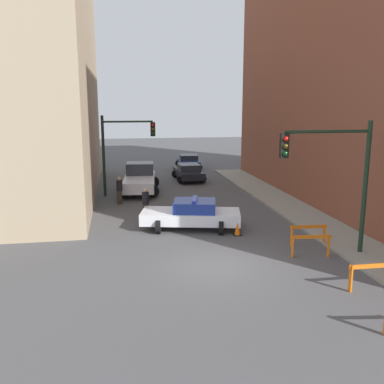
# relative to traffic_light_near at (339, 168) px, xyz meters

# --- Properties ---
(ground_plane) EXTENTS (120.00, 120.00, 0.00)m
(ground_plane) POSITION_rel_traffic_light_near_xyz_m (-4.73, -0.16, -3.53)
(ground_plane) COLOR #4C4C4F
(sidewalk_right) EXTENTS (2.40, 44.00, 0.12)m
(sidewalk_right) POSITION_rel_traffic_light_near_xyz_m (1.47, -0.16, -3.47)
(sidewalk_right) COLOR gray
(sidewalk_right) RESTS_ON ground_plane
(traffic_light_near) EXTENTS (3.64, 0.35, 5.20)m
(traffic_light_near) POSITION_rel_traffic_light_near_xyz_m (0.00, 0.00, 0.00)
(traffic_light_near) COLOR black
(traffic_light_near) RESTS_ON sidewalk_right
(traffic_light_far) EXTENTS (3.44, 0.35, 5.20)m
(traffic_light_far) POSITION_rel_traffic_light_near_xyz_m (-8.03, 13.07, -0.13)
(traffic_light_far) COLOR black
(traffic_light_far) RESTS_ON ground_plane
(police_car) EXTENTS (5.00, 3.01, 1.52)m
(police_car) POSITION_rel_traffic_light_near_xyz_m (-4.86, 4.71, -2.81)
(police_car) COLOR white
(police_car) RESTS_ON ground_plane
(white_truck) EXTENTS (2.99, 5.57, 1.90)m
(white_truck) POSITION_rel_traffic_light_near_xyz_m (-6.81, 14.02, -2.62)
(white_truck) COLOR silver
(white_truck) RESTS_ON ground_plane
(parked_car_near) EXTENTS (2.33, 4.33, 1.31)m
(parked_car_near) POSITION_rel_traffic_light_near_xyz_m (-2.78, 17.80, -2.86)
(parked_car_near) COLOR black
(parked_car_near) RESTS_ON ground_plane
(parked_car_mid) EXTENTS (2.50, 4.43, 1.31)m
(parked_car_mid) POSITION_rel_traffic_light_near_xyz_m (-1.76, 23.91, -2.86)
(parked_car_mid) COLOR navy
(parked_car_mid) RESTS_ON ground_plane
(pedestrian_crossing) EXTENTS (0.39, 0.39, 1.66)m
(pedestrian_crossing) POSITION_rel_traffic_light_near_xyz_m (-6.91, 6.87, -2.67)
(pedestrian_crossing) COLOR #382D23
(pedestrian_crossing) RESTS_ON ground_plane
(pedestrian_corner) EXTENTS (0.50, 0.50, 1.66)m
(pedestrian_corner) POSITION_rel_traffic_light_near_xyz_m (-8.21, 10.54, -2.67)
(pedestrian_corner) COLOR #382D23
(pedestrian_corner) RESTS_ON ground_plane
(barrier_mid) EXTENTS (1.60, 0.18, 0.90)m
(barrier_mid) POSITION_rel_traffic_light_near_xyz_m (-0.35, -3.14, -2.91)
(barrier_mid) COLOR orange
(barrier_mid) RESTS_ON ground_plane
(barrier_back) EXTENTS (1.59, 0.34, 0.90)m
(barrier_back) POSITION_rel_traffic_light_near_xyz_m (-0.93, 0.07, -2.91)
(barrier_back) COLOR orange
(barrier_back) RESTS_ON ground_plane
(barrier_corner) EXTENTS (1.60, 0.25, 0.90)m
(barrier_corner) POSITION_rel_traffic_light_near_xyz_m (-0.42, 1.39, -2.91)
(barrier_corner) COLOR orange
(barrier_corner) RESTS_ON ground_plane
(traffic_cone) EXTENTS (0.36, 0.36, 0.66)m
(traffic_cone) POSITION_rel_traffic_light_near_xyz_m (-2.97, 3.32, -3.21)
(traffic_cone) COLOR black
(traffic_cone) RESTS_ON ground_plane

